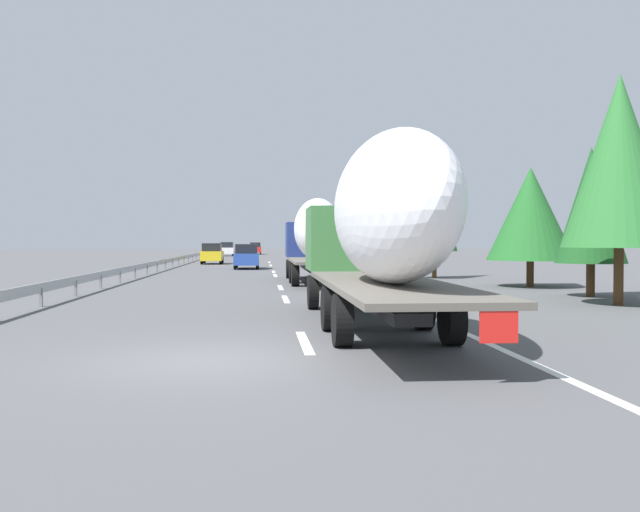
% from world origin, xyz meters
% --- Properties ---
extents(ground_plane, '(260.00, 260.00, 0.00)m').
position_xyz_m(ground_plane, '(40.00, 0.00, 0.00)').
color(ground_plane, '#4C4C4F').
extents(lane_stripe_0, '(3.20, 0.20, 0.01)m').
position_xyz_m(lane_stripe_0, '(2.00, -1.80, 0.00)').
color(lane_stripe_0, white).
rests_on(lane_stripe_0, ground_plane).
extents(lane_stripe_1, '(3.20, 0.20, 0.01)m').
position_xyz_m(lane_stripe_1, '(12.46, -1.80, 0.00)').
color(lane_stripe_1, white).
rests_on(lane_stripe_1, ground_plane).
extents(lane_stripe_2, '(3.20, 0.20, 0.01)m').
position_xyz_m(lane_stripe_2, '(18.60, -1.80, 0.00)').
color(lane_stripe_2, white).
rests_on(lane_stripe_2, ground_plane).
extents(lane_stripe_3, '(3.20, 0.20, 0.01)m').
position_xyz_m(lane_stripe_3, '(29.32, -1.80, 0.00)').
color(lane_stripe_3, white).
rests_on(lane_stripe_3, ground_plane).
extents(lane_stripe_4, '(3.20, 0.20, 0.01)m').
position_xyz_m(lane_stripe_4, '(34.33, -1.80, 0.00)').
color(lane_stripe_4, white).
rests_on(lane_stripe_4, ground_plane).
extents(lane_stripe_5, '(3.20, 0.20, 0.01)m').
position_xyz_m(lane_stripe_5, '(46.37, -1.80, 0.00)').
color(lane_stripe_5, white).
rests_on(lane_stripe_5, ground_plane).
extents(lane_stripe_6, '(3.20, 0.20, 0.01)m').
position_xyz_m(lane_stripe_6, '(55.24, -1.80, 0.00)').
color(lane_stripe_6, white).
rests_on(lane_stripe_6, ground_plane).
extents(edge_line_right, '(110.00, 0.20, 0.01)m').
position_xyz_m(edge_line_right, '(45.00, -5.50, 0.00)').
color(edge_line_right, white).
rests_on(edge_line_right, ground_plane).
extents(truck_lead, '(12.46, 2.55, 4.09)m').
position_xyz_m(truck_lead, '(21.79, -3.60, 2.32)').
color(truck_lead, navy).
rests_on(truck_lead, ground_plane).
extents(truck_trailing, '(13.99, 2.55, 4.31)m').
position_xyz_m(truck_trailing, '(3.34, -3.60, 2.47)').
color(truck_trailing, '#387038').
rests_on(truck_trailing, ground_plane).
extents(car_blue_sedan, '(4.62, 1.83, 1.85)m').
position_xyz_m(car_blue_sedan, '(39.36, 0.09, 0.93)').
color(car_blue_sedan, '#28479E').
rests_on(car_blue_sedan, ground_plane).
extents(car_yellow_coupe, '(4.33, 1.87, 1.87)m').
position_xyz_m(car_yellow_coupe, '(50.53, 3.40, 0.94)').
color(car_yellow_coupe, gold).
rests_on(car_yellow_coupe, ground_plane).
extents(car_white_van, '(4.36, 1.89, 1.91)m').
position_xyz_m(car_white_van, '(83.87, 3.62, 0.96)').
color(car_white_van, white).
rests_on(car_white_van, ground_plane).
extents(car_red_compact, '(4.24, 1.81, 1.84)m').
position_xyz_m(car_red_compact, '(94.64, -0.19, 0.93)').
color(car_red_compact, red).
rests_on(car_red_compact, ground_plane).
extents(road_sign, '(0.10, 0.90, 3.32)m').
position_xyz_m(road_sign, '(42.43, -6.70, 2.29)').
color(road_sign, gray).
rests_on(road_sign, ground_plane).
extents(tree_0, '(2.53, 2.53, 7.05)m').
position_xyz_m(tree_0, '(25.56, -10.58, 4.27)').
color(tree_0, '#472D19').
rests_on(tree_0, ground_plane).
extents(tree_1, '(3.60, 3.60, 7.45)m').
position_xyz_m(tree_1, '(9.22, -12.43, 4.65)').
color(tree_1, '#472D19').
rests_on(tree_1, ground_plane).
extents(tree_2, '(2.58, 2.58, 5.57)m').
position_xyz_m(tree_2, '(12.54, -13.15, 3.40)').
color(tree_2, '#472D19').
rests_on(tree_2, ground_plane).
extents(tree_3, '(3.92, 3.92, 5.41)m').
position_xyz_m(tree_3, '(18.09, -13.07, 3.30)').
color(tree_3, '#472D19').
rests_on(tree_3, ground_plane).
extents(tree_4, '(3.52, 3.52, 6.81)m').
position_xyz_m(tree_4, '(49.04, -10.65, 4.20)').
color(tree_4, '#472D19').
rests_on(tree_4, ground_plane).
extents(guardrail_median, '(94.00, 0.10, 0.76)m').
position_xyz_m(guardrail_median, '(43.00, 6.00, 0.58)').
color(guardrail_median, '#9EA0A5').
rests_on(guardrail_median, ground_plane).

